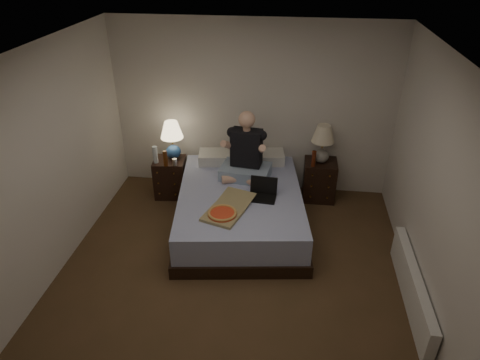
# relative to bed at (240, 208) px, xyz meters

# --- Properties ---
(floor) EXTENTS (4.00, 4.50, 0.00)m
(floor) POSITION_rel_bed_xyz_m (0.03, -1.18, -0.26)
(floor) COLOR brown
(floor) RESTS_ON ground
(ceiling) EXTENTS (4.00, 4.50, 0.00)m
(ceiling) POSITION_rel_bed_xyz_m (0.03, -1.18, 2.24)
(ceiling) COLOR white
(ceiling) RESTS_ON ground
(wall_back) EXTENTS (4.00, 0.00, 2.50)m
(wall_back) POSITION_rel_bed_xyz_m (0.03, 1.07, 0.99)
(wall_back) COLOR white
(wall_back) RESTS_ON ground
(wall_left) EXTENTS (0.00, 4.50, 2.50)m
(wall_left) POSITION_rel_bed_xyz_m (-1.97, -1.18, 0.99)
(wall_left) COLOR white
(wall_left) RESTS_ON ground
(wall_right) EXTENTS (0.00, 4.50, 2.50)m
(wall_right) POSITION_rel_bed_xyz_m (2.03, -1.18, 0.99)
(wall_right) COLOR white
(wall_right) RESTS_ON ground
(bed) EXTENTS (1.84, 2.28, 0.52)m
(bed) POSITION_rel_bed_xyz_m (0.00, 0.00, 0.00)
(bed) COLOR #5A6BB5
(bed) RESTS_ON floor
(nightstand_left) EXTENTS (0.48, 0.45, 0.58)m
(nightstand_left) POSITION_rel_bed_xyz_m (-1.12, 0.64, 0.03)
(nightstand_left) COLOR black
(nightstand_left) RESTS_ON floor
(nightstand_right) EXTENTS (0.46, 0.42, 0.59)m
(nightstand_right) POSITION_rel_bed_xyz_m (1.06, 0.82, 0.04)
(nightstand_right) COLOR black
(nightstand_right) RESTS_ON floor
(lamp_left) EXTENTS (0.39, 0.39, 0.56)m
(lamp_left) POSITION_rel_bed_xyz_m (-1.07, 0.72, 0.60)
(lamp_left) COLOR #274F8F
(lamp_left) RESTS_ON nightstand_left
(lamp_right) EXTENTS (0.35, 0.35, 0.56)m
(lamp_right) POSITION_rel_bed_xyz_m (1.05, 0.82, 0.61)
(lamp_right) COLOR gray
(lamp_right) RESTS_ON nightstand_right
(water_bottle) EXTENTS (0.07, 0.07, 0.25)m
(water_bottle) POSITION_rel_bed_xyz_m (-1.28, 0.53, 0.44)
(water_bottle) COLOR white
(water_bottle) RESTS_ON nightstand_left
(soda_can) EXTENTS (0.07, 0.07, 0.10)m
(soda_can) POSITION_rel_bed_xyz_m (-0.99, 0.49, 0.37)
(soda_can) COLOR silver
(soda_can) RESTS_ON nightstand_left
(beer_bottle_left) EXTENTS (0.06, 0.06, 0.23)m
(beer_bottle_left) POSITION_rel_bed_xyz_m (-1.11, 0.45, 0.43)
(beer_bottle_left) COLOR #55280C
(beer_bottle_left) RESTS_ON nightstand_left
(beer_bottle_right) EXTENTS (0.06, 0.06, 0.23)m
(beer_bottle_right) POSITION_rel_bed_xyz_m (0.94, 0.68, 0.45)
(beer_bottle_right) COLOR #511D0B
(beer_bottle_right) RESTS_ON nightstand_right
(person) EXTENTS (0.72, 0.60, 0.93)m
(person) POSITION_rel_bed_xyz_m (0.02, 0.38, 0.73)
(person) COLOR black
(person) RESTS_ON bed
(laptop) EXTENTS (0.36, 0.31, 0.24)m
(laptop) POSITION_rel_bed_xyz_m (0.30, -0.14, 0.38)
(laptop) COLOR black
(laptop) RESTS_ON bed
(pizza_box) EXTENTS (0.61, 0.85, 0.08)m
(pizza_box) POSITION_rel_bed_xyz_m (-0.14, -0.60, 0.30)
(pizza_box) COLOR #9E8E5F
(pizza_box) RESTS_ON bed
(radiator) EXTENTS (0.10, 1.60, 0.40)m
(radiator) POSITION_rel_bed_xyz_m (1.96, -1.17, -0.06)
(radiator) COLOR silver
(radiator) RESTS_ON floor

